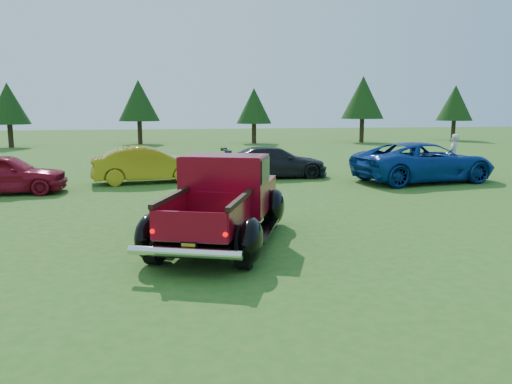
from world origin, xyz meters
The scene contains 12 objects.
ground centered at (0.00, 0.00, 0.00)m, with size 120.00×120.00×0.00m, color #275D1A.
tree_west centered at (-12.00, 29.00, 3.11)m, with size 2.94×2.94×4.60m.
tree_mid_left centered at (-3.00, 31.00, 3.38)m, with size 3.20×3.20×5.00m.
tree_mid_right centered at (6.00, 30.00, 2.97)m, with size 2.82×2.82×4.40m.
tree_east centered at (15.00, 29.50, 3.66)m, with size 3.46×3.46×5.40m.
tree_far_east centered at (24.00, 30.50, 3.25)m, with size 3.07×3.07×4.80m.
pickup_truck centered at (-0.16, 0.68, 0.85)m, with size 3.60×5.15×1.80m.
show_car_red centered at (-6.51, 7.75, 0.66)m, with size 1.56×3.88×1.32m, color maroon.
show_car_yellow centered at (-1.94, 9.44, 0.68)m, with size 1.44×4.13×1.36m, color #AE8E17.
show_car_grey centered at (3.06, 9.92, 0.62)m, with size 1.73×4.26×1.24m, color black.
show_car_blue centered at (8.36, 7.66, 0.75)m, with size 2.50×5.43×1.51m, color navy.
spectator centered at (10.27, 8.76, 0.87)m, with size 0.64×0.42×1.74m, color beige.
Camera 1 is at (-1.48, -9.66, 2.75)m, focal length 35.00 mm.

